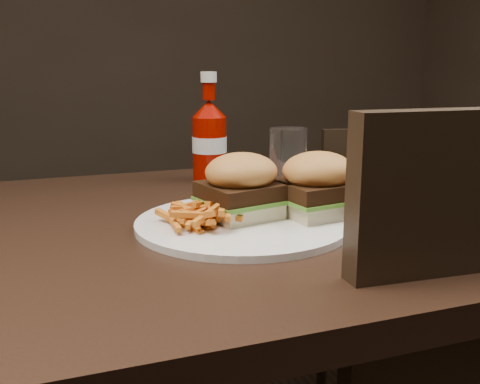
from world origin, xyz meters
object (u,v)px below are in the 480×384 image
object	(u,v)px
dining_table	(289,221)
chair_far	(357,247)
plate	(242,223)
tumbler	(288,158)
ketchup_bottle	(210,151)

from	to	relation	value
dining_table	chair_far	xyz separation A→B (m)	(0.52, 0.61, -0.30)
chair_far	plate	world-z (taller)	plate
plate	tumbler	xyz separation A→B (m)	(0.18, 0.23, 0.05)
ketchup_bottle	chair_far	bearing A→B (deg)	30.70
tumbler	chair_far	bearing A→B (deg)	44.46
plate	ketchup_bottle	size ratio (longest dim) A/B	2.29
plate	tumbler	bearing A→B (deg)	52.09
dining_table	plate	size ratio (longest dim) A/B	3.85
plate	ketchup_bottle	distance (m)	0.34
chair_far	dining_table	bearing A→B (deg)	60.91
chair_far	plate	xyz separation A→B (m)	(-0.63, -0.68, 0.33)
chair_far	plate	bearing A→B (deg)	58.69
chair_far	ketchup_bottle	bearing A→B (deg)	42.49
dining_table	plate	distance (m)	0.13
dining_table	ketchup_bottle	distance (m)	0.28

